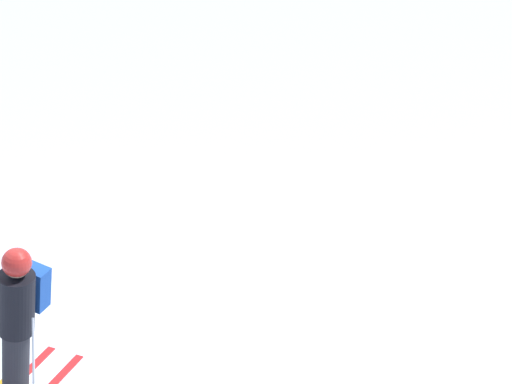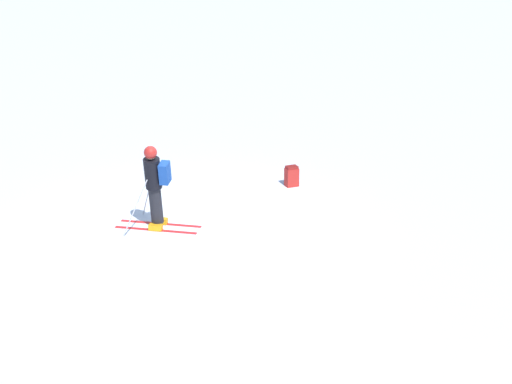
{
  "view_description": "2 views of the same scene",
  "coord_description": "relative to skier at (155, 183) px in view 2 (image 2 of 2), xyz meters",
  "views": [
    {
      "loc": [
        7.45,
        -2.48,
        5.85
      ],
      "look_at": [
        0.76,
        3.29,
        1.22
      ],
      "focal_mm": 60.0,
      "sensor_mm": 36.0,
      "label": 1
    },
    {
      "loc": [
        12.71,
        11.87,
        6.97
      ],
      "look_at": [
        1.35,
        2.98,
        1.61
      ],
      "focal_mm": 60.0,
      "sensor_mm": 36.0,
      "label": 2
    }
  ],
  "objects": [
    {
      "name": "skier",
      "position": [
        0.0,
        0.0,
        0.0
      ],
      "size": [
        1.42,
        1.79,
        1.9
      ],
      "rotation": [
        0.0,
        0.0,
        0.46
      ],
      "color": "red",
      "rests_on": "ground"
    },
    {
      "name": "ground_plane",
      "position": [
        -1.02,
        -0.1,
        -1.06
      ],
      "size": [
        300.0,
        300.0,
        0.0
      ],
      "primitive_type": "plane",
      "color": "white"
    },
    {
      "name": "spare_backpack",
      "position": [
        -3.95,
        0.62,
        -0.82
      ],
      "size": [
        0.37,
        0.34,
        0.5
      ],
      "rotation": [
        0.0,
        0.0,
        5.78
      ],
      "color": "#AD231E",
      "rests_on": "ground"
    }
  ]
}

